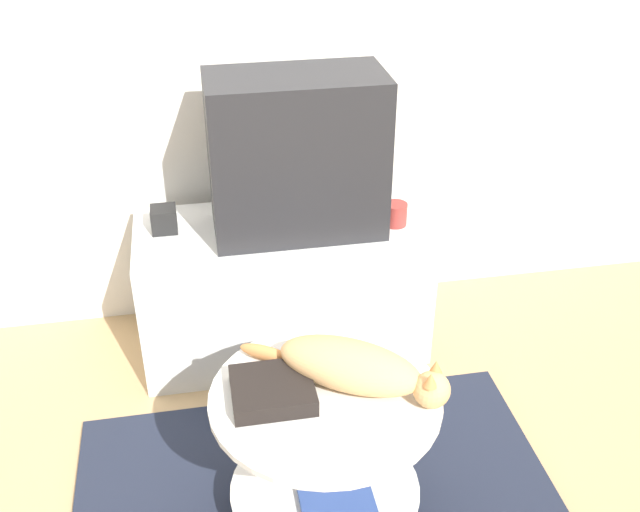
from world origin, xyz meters
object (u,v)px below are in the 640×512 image
at_px(tv, 297,156).
at_px(cat, 356,367).
at_px(dvd_box, 273,391).
at_px(speaker, 164,219).

xyz_separation_m(tv, cat, (0.02, -0.81, -0.26)).
xyz_separation_m(dvd_box, cat, (0.22, 0.01, 0.03)).
bearing_deg(tv, dvd_box, -103.53).
bearing_deg(speaker, tv, -8.24).
xyz_separation_m(speaker, cat, (0.49, -0.88, -0.02)).
distance_m(tv, speaker, 0.53).
xyz_separation_m(tv, speaker, (-0.47, 0.07, -0.23)).
relative_size(tv, cat, 1.13).
xyz_separation_m(speaker, dvd_box, (0.27, -0.90, -0.06)).
relative_size(speaker, dvd_box, 0.41).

